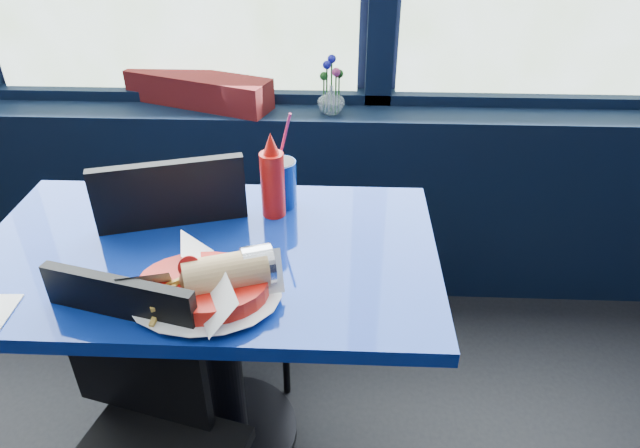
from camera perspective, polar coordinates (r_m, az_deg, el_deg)
The scene contains 9 objects.
window_sill at distance 2.48m, azimuth -13.03°, elevation 2.74°, with size 5.00×0.26×0.80m, color black.
near_table at distance 1.62m, azimuth -10.62°, elevation -7.70°, with size 1.20×0.70×0.75m.
chair_near_front at distance 1.47m, azimuth -17.49°, elevation -19.07°, with size 0.47×0.47×0.85m.
chair_near_back at distance 1.83m, azimuth -11.48°, elevation -3.59°, with size 0.53×0.53×0.94m.
planter_box at distance 2.30m, azimuth -12.07°, elevation 13.02°, with size 0.58×0.14×0.12m, color maroon.
flower_vase at distance 2.16m, azimuth 1.13°, elevation 12.65°, with size 0.13×0.13×0.21m.
food_basket at distance 1.32m, azimuth -11.27°, elevation -6.01°, with size 0.33×0.32×0.12m.
ketchup_bottle at distance 1.58m, azimuth -4.77°, elevation 4.45°, with size 0.07×0.07×0.25m.
soda_cup at distance 1.64m, azimuth -3.88°, elevation 4.20°, with size 0.09×0.09×0.29m.
Camera 1 is at (0.65, 0.80, 1.61)m, focal length 32.00 mm.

